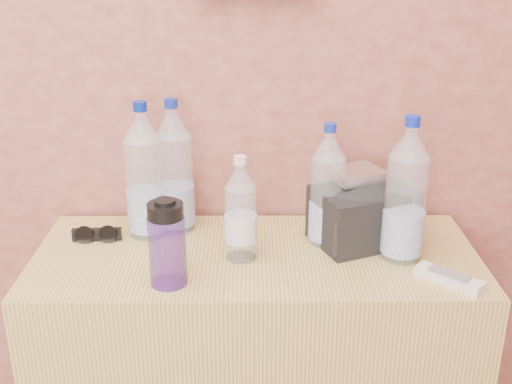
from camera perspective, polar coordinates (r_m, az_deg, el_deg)
dresser at (r=1.77m, az=-0.01°, el=-15.30°), size 1.09×0.45×0.68m
pet_large_a at (r=1.67m, az=-7.26°, el=1.66°), size 0.10×0.10×0.35m
pet_large_b at (r=1.65m, az=-9.86°, el=1.26°), size 0.10×0.10×0.35m
pet_large_c at (r=1.59m, az=6.36°, el=0.03°), size 0.08×0.08×0.31m
pet_large_d at (r=1.54m, az=13.16°, el=-0.49°), size 0.10×0.10×0.35m
pet_small at (r=1.52m, az=-1.37°, el=-2.00°), size 0.07×0.07×0.26m
nalgene_bottle at (r=1.42m, az=-7.91°, el=-4.52°), size 0.08×0.08×0.20m
sunglasses at (r=1.69m, az=-13.95°, el=-3.68°), size 0.13×0.05×0.03m
ac_remote at (r=1.52m, az=16.77°, el=-7.37°), size 0.15×0.14×0.02m
toiletry_bag at (r=1.64m, az=9.49°, el=-1.77°), size 0.28×0.25×0.16m
foil_packet at (r=1.62m, az=8.87°, el=1.58°), size 0.16×0.14×0.03m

